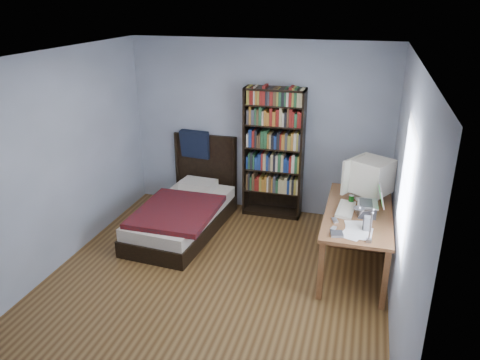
% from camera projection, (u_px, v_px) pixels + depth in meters
% --- Properties ---
extents(room, '(4.20, 4.24, 2.50)m').
position_uv_depth(room, '(215.00, 180.00, 4.86)').
color(room, '#503317').
rests_on(room, ground).
extents(desk, '(0.75, 1.61, 0.73)m').
position_uv_depth(desk, '(358.00, 219.00, 5.88)').
color(desk, brown).
rests_on(desk, floor).
extents(crt_monitor, '(0.62, 0.57, 0.51)m').
position_uv_depth(crt_monitor, '(369.00, 176.00, 5.60)').
color(crt_monitor, beige).
rests_on(crt_monitor, desk).
extents(laptop, '(0.30, 0.30, 0.36)m').
position_uv_depth(laptop, '(369.00, 207.00, 5.23)').
color(laptop, '#2D2D30').
rests_on(laptop, desk).
extents(desk_lamp, '(0.21, 0.46, 0.54)m').
position_uv_depth(desk_lamp, '(361.00, 215.00, 4.27)').
color(desk_lamp, '#99999E').
rests_on(desk_lamp, desk).
extents(keyboard, '(0.22, 0.48, 0.05)m').
position_uv_depth(keyboard, '(346.00, 209.00, 5.38)').
color(keyboard, beige).
rests_on(keyboard, desk).
extents(speaker, '(0.08, 0.08, 0.16)m').
position_uv_depth(speaker, '(368.00, 224.00, 4.90)').
color(speaker, gray).
rests_on(speaker, desk).
extents(soda_can, '(0.06, 0.06, 0.11)m').
position_uv_depth(soda_can, '(351.00, 200.00, 5.53)').
color(soda_can, black).
rests_on(soda_can, desk).
extents(mouse, '(0.06, 0.10, 0.04)m').
position_uv_depth(mouse, '(357.00, 199.00, 5.65)').
color(mouse, silver).
rests_on(mouse, desk).
extents(phone_silver, '(0.08, 0.12, 0.02)m').
position_uv_depth(phone_silver, '(335.00, 220.00, 5.13)').
color(phone_silver, '#B0AFB4').
rests_on(phone_silver, desk).
extents(phone_grey, '(0.07, 0.10, 0.02)m').
position_uv_depth(phone_grey, '(333.00, 228.00, 4.95)').
color(phone_grey, gray).
rests_on(phone_grey, desk).
extents(external_drive, '(0.15, 0.15, 0.03)m').
position_uv_depth(external_drive, '(337.00, 234.00, 4.83)').
color(external_drive, gray).
rests_on(external_drive, desk).
extents(bookshelf, '(0.84, 0.30, 1.88)m').
position_uv_depth(bookshelf, '(273.00, 153.00, 6.65)').
color(bookshelf, black).
rests_on(bookshelf, floor).
extents(bed, '(1.06, 2.04, 1.16)m').
position_uv_depth(bed, '(184.00, 211.00, 6.46)').
color(bed, black).
rests_on(bed, floor).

